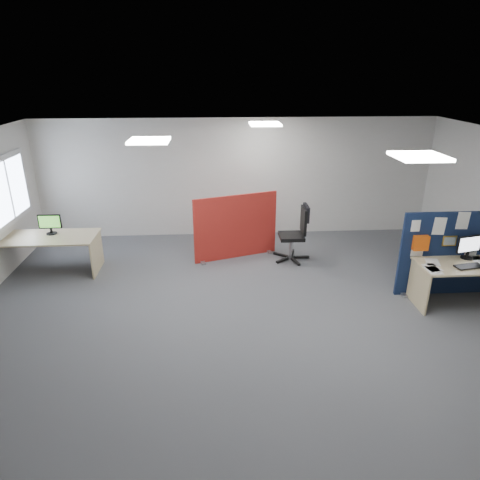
{
  "coord_description": "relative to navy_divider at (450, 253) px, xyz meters",
  "views": [
    {
      "loc": [
        -0.55,
        -6.12,
        3.66
      ],
      "look_at": [
        -0.12,
        0.54,
        1.0
      ],
      "focal_mm": 32.0,
      "sensor_mm": 36.0,
      "label": 1
    }
  ],
  "objects": [
    {
      "name": "navy_divider",
      "position": [
        0.0,
        0.0,
        0.0
      ],
      "size": [
        1.82,
        0.3,
        1.51
      ],
      "color": "#0F1A39",
      "rests_on": "floor"
    },
    {
      "name": "office_chair",
      "position": [
        -2.32,
        1.6,
        -0.1
      ],
      "size": [
        0.73,
        0.76,
        1.14
      ],
      "rotation": [
        0.0,
        0.0,
        -0.02
      ],
      "color": "black",
      "rests_on": "floor"
    },
    {
      "name": "floor",
      "position": [
        -3.46,
        -0.31,
        -0.75
      ],
      "size": [
        9.0,
        9.0,
        0.0
      ],
      "primitive_type": "plane",
      "color": "#4C4E53",
      "rests_on": "ground"
    },
    {
      "name": "monitor_second",
      "position": [
        -7.13,
        1.46,
        0.19
      ],
      "size": [
        0.43,
        0.19,
        0.39
      ],
      "rotation": [
        0.0,
        0.0,
        -0.01
      ],
      "color": "black",
      "rests_on": "second_desk"
    },
    {
      "name": "wall_front",
      "position": [
        -3.46,
        -3.81,
        0.6
      ],
      "size": [
        9.0,
        0.02,
        2.7
      ],
      "primitive_type": "cube",
      "color": "silver",
      "rests_on": "floor"
    },
    {
      "name": "monitor_main",
      "position": [
        0.2,
        -0.16,
        0.2
      ],
      "size": [
        0.46,
        0.19,
        0.4
      ],
      "rotation": [
        0.0,
        0.0,
        0.23
      ],
      "color": "black",
      "rests_on": "main_desk"
    },
    {
      "name": "main_desk",
      "position": [
        0.12,
        -0.36,
        -0.2
      ],
      "size": [
        1.66,
        0.74,
        0.73
      ],
      "color": "#C9B680",
      "rests_on": "floor"
    },
    {
      "name": "desk_papers",
      "position": [
        0.03,
        -0.37,
        -0.02
      ],
      "size": [
        1.39,
        0.8,
        0.0
      ],
      "color": "white",
      "rests_on": "main_desk"
    },
    {
      "name": "second_desk",
      "position": [
        -7.14,
        1.36,
        -0.2
      ],
      "size": [
        1.75,
        0.88,
        0.73
      ],
      "color": "#C9B680",
      "rests_on": "floor"
    },
    {
      "name": "ceiling_lights",
      "position": [
        -3.12,
        0.36,
        1.92
      ],
      "size": [
        4.1,
        4.1,
        0.04
      ],
      "color": "white",
      "rests_on": "ceiling"
    },
    {
      "name": "ceiling",
      "position": [
        -3.46,
        -0.31,
        1.95
      ],
      "size": [
        9.0,
        7.0,
        0.02
      ],
      "primitive_type": "cube",
      "color": "white",
      "rests_on": "wall_back"
    },
    {
      "name": "window",
      "position": [
        -7.89,
        1.69,
        0.8
      ],
      "size": [
        0.06,
        1.7,
        1.3
      ],
      "color": "white",
      "rests_on": "wall_left"
    },
    {
      "name": "red_divider",
      "position": [
        -3.56,
        1.79,
        -0.09
      ],
      "size": [
        1.72,
        0.61,
        1.34
      ],
      "rotation": [
        0.0,
        0.0,
        0.32
      ],
      "color": "maroon",
      "rests_on": "floor"
    },
    {
      "name": "wall_back",
      "position": [
        -3.46,
        3.19,
        0.6
      ],
      "size": [
        9.0,
        0.02,
        2.7
      ],
      "primitive_type": "cube",
      "color": "silver",
      "rests_on": "floor"
    },
    {
      "name": "keyboard",
      "position": [
        0.05,
        -0.49,
        -0.01
      ],
      "size": [
        0.47,
        0.25,
        0.02
      ],
      "primitive_type": "cube",
      "rotation": [
        0.0,
        0.0,
        0.17
      ],
      "color": "black",
      "rests_on": "main_desk"
    }
  ]
}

